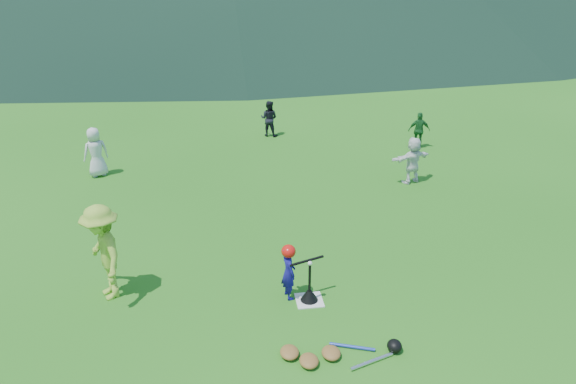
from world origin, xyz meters
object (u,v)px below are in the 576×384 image
object	(u,v)px
batter_child	(289,272)
equipment_pile	(331,353)
adult_coach	(103,253)
fielder_a	(96,152)
home_plate	(309,300)
batting_tee	(309,294)
fielder_d	(413,160)
fielder_b	(269,118)
fielder_c	(419,130)

from	to	relation	value
batter_child	equipment_pile	distance (m)	1.69
adult_coach	fielder_a	distance (m)	5.66
home_plate	batting_tee	distance (m)	0.12
adult_coach	fielder_d	world-z (taller)	adult_coach
fielder_b	fielder_d	xyz separation A→B (m)	(3.10, -4.14, 0.04)
batter_child	adult_coach	distance (m)	3.08
equipment_pile	fielder_d	bearing A→B (deg)	61.01
home_plate	batting_tee	world-z (taller)	batting_tee
batter_child	fielder_d	distance (m)	5.83
batter_child	batting_tee	xyz separation A→B (m)	(0.33, -0.17, -0.36)
adult_coach	fielder_d	xyz separation A→B (m)	(6.78, 3.98, -0.26)
home_plate	batting_tee	bearing A→B (deg)	0.00
fielder_a	fielder_c	world-z (taller)	fielder_a
fielder_c	batting_tee	distance (m)	8.39
fielder_b	home_plate	bearing A→B (deg)	111.77
fielder_b	fielder_c	distance (m)	4.51
home_plate	batter_child	size ratio (longest dim) A/B	0.46
home_plate	batting_tee	size ratio (longest dim) A/B	0.66
batting_tee	batter_child	bearing A→B (deg)	152.38
fielder_a	batting_tee	bearing A→B (deg)	100.13
batter_child	fielder_b	world-z (taller)	fielder_b
fielder_b	fielder_d	size ratio (longest dim) A/B	0.94
adult_coach	fielder_b	bearing A→B (deg)	131.90
home_plate	fielder_a	world-z (taller)	fielder_a
home_plate	fielder_d	distance (m)	5.79
batter_child	batting_tee	bearing A→B (deg)	-130.53
fielder_a	fielder_d	bearing A→B (deg)	143.42
adult_coach	equipment_pile	xyz separation A→B (m)	(3.43, -2.07, -0.78)
adult_coach	fielder_a	xyz separation A→B (m)	(-1.04, 5.56, -0.21)
fielder_a	fielder_c	bearing A→B (deg)	160.35
batter_child	fielder_c	bearing A→B (deg)	-47.89
fielder_c	equipment_pile	world-z (taller)	fielder_c
adult_coach	batting_tee	size ratio (longest dim) A/B	2.49
fielder_a	batter_child	bearing A→B (deg)	98.80
fielder_d	fielder_a	bearing A→B (deg)	-29.13
fielder_c	equipment_pile	size ratio (longest dim) A/B	0.59
fielder_b	fielder_c	world-z (taller)	fielder_b
fielder_a	equipment_pile	xyz separation A→B (m)	(4.47, -7.63, -0.57)
adult_coach	fielder_a	size ratio (longest dim) A/B	1.32
fielder_a	fielder_d	world-z (taller)	fielder_a
fielder_d	adult_coach	bearing A→B (deg)	12.70
fielder_d	batting_tee	size ratio (longest dim) A/B	1.73
adult_coach	batting_tee	bearing A→B (deg)	55.30
fielder_a	fielder_b	bearing A→B (deg)	-176.68
fielder_b	equipment_pile	world-z (taller)	fielder_b
home_plate	batting_tee	xyz separation A→B (m)	(0.00, 0.00, 0.12)
adult_coach	equipment_pile	size ratio (longest dim) A/B	0.94
home_plate	fielder_b	world-z (taller)	fielder_b
batter_child	adult_coach	xyz separation A→B (m)	(-3.03, 0.48, 0.36)
home_plate	fielder_d	xyz separation A→B (m)	(3.42, 4.63, 0.58)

